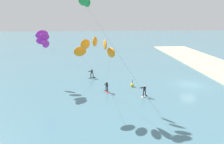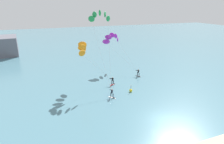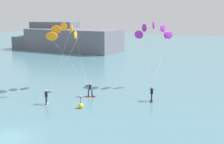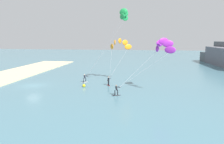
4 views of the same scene
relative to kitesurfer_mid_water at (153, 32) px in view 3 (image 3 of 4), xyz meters
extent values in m
plane|color=slate|center=(-1.38, -23.17, -7.37)|extent=(240.00, 240.00, 0.00)
ellipsoid|color=white|center=(-5.75, -14.46, -7.33)|extent=(1.22, 1.40, 0.08)
cube|color=black|center=(-5.49, -14.78, -7.28)|extent=(0.40, 0.40, 0.02)
cylinder|color=black|center=(-5.88, -14.29, -6.90)|extent=(0.14, 0.14, 0.78)
cylinder|color=black|center=(-5.61, -14.63, -6.90)|extent=(0.14, 0.14, 0.78)
cube|color=black|center=(-5.75, -14.46, -6.21)|extent=(0.43, 0.44, 0.63)
sphere|color=beige|center=(-5.75, -14.46, -5.79)|extent=(0.20, 0.20, 0.20)
cylinder|color=black|center=(-5.71, -13.91, -6.06)|extent=(0.07, 0.55, 0.03)
cylinder|color=black|center=(-5.84, -14.18, -6.03)|extent=(0.27, 0.60, 0.15)
cylinder|color=black|center=(-5.62, -14.19, -6.03)|extent=(0.34, 0.58, 0.15)
cylinder|color=#B2B2B7|center=(-4.66, -10.34, -0.57)|extent=(2.12, 7.16, 11.00)
cylinder|color=#B2B2B7|center=(-6.26, -10.23, -0.57)|extent=(1.11, 7.38, 11.00)
ellipsoid|color=#333338|center=(3.36, -6.87, -7.33)|extent=(0.95, 1.51, 0.08)
cube|color=black|center=(3.53, -7.25, -7.28)|extent=(0.38, 0.37, 0.02)
cylinder|color=black|center=(3.27, -6.67, -6.90)|extent=(0.14, 0.14, 0.78)
cylinder|color=black|center=(3.45, -7.07, -6.90)|extent=(0.14, 0.14, 0.78)
cube|color=black|center=(3.36, -6.87, -6.21)|extent=(0.41, 0.42, 0.63)
sphere|color=#9E7051|center=(3.36, -6.87, -5.79)|extent=(0.20, 0.20, 0.20)
cylinder|color=black|center=(3.12, -6.38, -6.06)|extent=(0.27, 0.51, 0.03)
cylinder|color=black|center=(3.14, -6.67, -6.03)|extent=(0.51, 0.47, 0.15)
cylinder|color=black|center=(3.34, -6.58, -6.03)|extent=(0.13, 0.61, 0.15)
ellipsoid|color=purple|center=(1.63, 1.17, -0.34)|extent=(0.86, 1.73, 1.10)
ellipsoid|color=purple|center=(0.97, 0.85, 0.59)|extent=(0.43, 1.74, 1.10)
ellipsoid|color=purple|center=(-0.15, 0.30, 0.95)|extent=(1.04, 1.68, 1.10)
ellipsoid|color=purple|center=(-1.26, -0.25, 0.59)|extent=(1.50, 1.38, 1.10)
ellipsoid|color=purple|center=(-1.92, -0.57, -0.34)|extent=(1.73, 0.86, 1.10)
cylinder|color=#B2B2B7|center=(2.37, -2.61, -3.35)|extent=(1.50, 7.56, 5.44)
cylinder|color=#B2B2B7|center=(0.60, -3.47, -3.35)|extent=(5.06, 5.83, 5.44)
ellipsoid|color=red|center=(-3.65, -9.27, -7.33)|extent=(1.50, 0.99, 0.08)
cube|color=black|center=(-3.28, -9.09, -7.28)|extent=(0.38, 0.38, 0.02)
cylinder|color=black|center=(-3.85, -9.37, -6.90)|extent=(0.14, 0.14, 0.78)
cylinder|color=black|center=(-3.45, -9.18, -6.90)|extent=(0.14, 0.14, 0.78)
cube|color=black|center=(-3.65, -9.27, -6.21)|extent=(0.42, 0.41, 0.63)
sphere|color=beige|center=(-3.65, -9.27, -5.79)|extent=(0.20, 0.20, 0.20)
cylinder|color=black|center=(-4.18, -9.13, -6.06)|extent=(0.54, 0.18, 0.03)
cylinder|color=black|center=(-3.95, -9.31, -6.03)|extent=(0.61, 0.15, 0.15)
cylinder|color=black|center=(-3.89, -9.09, -6.03)|extent=(0.53, 0.44, 0.15)
ellipsoid|color=orange|center=(-8.52, -6.05, -0.33)|extent=(1.05, 1.52, 1.10)
ellipsoid|color=orange|center=(-8.70, -6.69, 0.51)|extent=(1.43, 1.22, 1.10)
ellipsoid|color=orange|center=(-9.00, -7.78, 0.84)|extent=(1.59, 0.73, 1.10)
ellipsoid|color=orange|center=(-9.31, -8.87, 0.51)|extent=(1.59, 0.50, 1.10)
ellipsoid|color=orange|center=(-9.49, -9.51, -0.33)|extent=(1.52, 1.05, 1.10)
cylinder|color=#B2B2B7|center=(-6.35, -7.59, -3.35)|extent=(4.36, 3.10, 5.44)
cylinder|color=#B2B2B7|center=(-6.83, -9.32, -3.35)|extent=(5.32, 0.40, 5.44)
sphere|color=yellow|center=(-1.68, -13.46, -7.09)|extent=(0.56, 0.56, 0.56)
cylinder|color=#262628|center=(-1.68, -13.46, -6.46)|extent=(0.06, 0.06, 0.70)
sphere|color=#F2F2CC|center=(-1.68, -13.46, -6.05)|extent=(0.12, 0.12, 0.12)
cube|color=#565B60|center=(-43.30, 26.80, -5.63)|extent=(23.37, 17.63, 3.49)
cube|color=slate|center=(-35.81, 24.95, -4.52)|extent=(26.06, 12.35, 5.71)
cube|color=#4C564C|center=(-44.00, 31.68, -4.71)|extent=(20.04, 14.10, 5.33)
cube|color=#565B60|center=(-44.17, 26.84, -3.64)|extent=(13.82, 10.02, 7.47)
camera|label=1|loc=(-30.42, -8.13, 3.53)|focal=30.85mm
camera|label=2|loc=(-16.07, -41.83, 7.66)|focal=30.49mm
camera|label=3|loc=(18.77, -38.00, 2.60)|focal=49.98mm
camera|label=4|loc=(36.48, -2.51, 1.57)|focal=35.60mm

